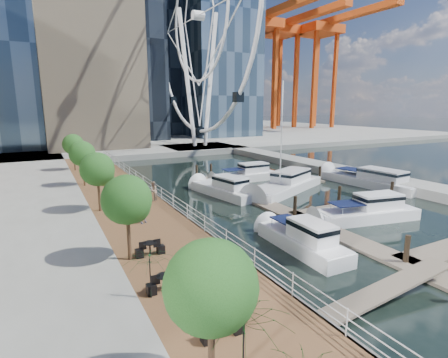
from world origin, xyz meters
name	(u,v)px	position (x,y,z in m)	size (l,w,h in m)	color
ground	(341,262)	(0.00, 0.00, 0.00)	(520.00, 520.00, 0.00)	black
boardwalk	(129,209)	(-9.00, 15.00, 0.50)	(6.00, 60.00, 1.00)	brown
seawall	(163,205)	(-6.00, 15.00, 0.50)	(0.25, 60.00, 1.00)	#595954
land_far	(94,134)	(0.00, 102.00, 0.50)	(200.00, 114.00, 1.00)	gray
breakwater	(337,171)	(20.00, 20.00, 0.50)	(4.00, 60.00, 1.00)	gray
pier	(200,148)	(14.00, 52.00, 0.50)	(14.00, 12.00, 1.00)	gray
railing	(161,194)	(-6.10, 15.00, 1.52)	(0.10, 60.00, 1.05)	white
floating_docks	(323,199)	(7.97, 9.98, 0.49)	(16.00, 34.00, 2.60)	#6D6051
ferris_wheel	(198,16)	(14.00, 52.00, 25.92)	(5.80, 45.60, 47.80)	white
port_cranes	(283,76)	(67.67, 95.67, 20.00)	(40.00, 52.00, 38.00)	#D84C14
street_trees	(97,169)	(-11.40, 14.00, 4.29)	(2.60, 42.60, 4.60)	#3F2B1C
cafe_tables	(190,303)	(-10.40, -2.00, 1.37)	(2.50, 13.70, 0.74)	black
yacht_foreground	(366,220)	(7.62, 4.69, 0.00)	(2.48, 9.26, 2.15)	white
pedestrian_near	(143,209)	(-9.17, 9.50, 1.99)	(0.72, 0.47, 1.97)	#474A5F
pedestrian_mid	(153,191)	(-6.82, 15.00, 1.85)	(0.82, 0.64, 1.69)	gray
pedestrian_far	(93,164)	(-9.54, 31.55, 1.98)	(1.15, 0.48, 1.95)	#2F313B
moored_yachts	(298,195)	(8.09, 13.72, 0.00)	(22.55, 34.83, 11.50)	white
cafe_seating	(231,342)	(-10.64, -5.76, 2.20)	(4.26, 11.32, 2.57)	#103A15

